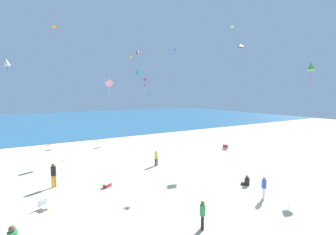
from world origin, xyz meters
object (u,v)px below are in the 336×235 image
at_px(beach_chair_far_left, 44,204).
at_px(cooler_box, 107,185).
at_px(person_5, 203,213).
at_px(kite_yellow, 130,57).
at_px(kite_purple, 145,86).
at_px(kite_white, 7,62).
at_px(kite_teal, 137,73).
at_px(kite_magenta, 145,80).
at_px(kite_green, 311,66).
at_px(kite_blue, 175,49).
at_px(kite_red, 137,52).
at_px(kite_lime, 232,27).
at_px(kite_black, 241,46).
at_px(person_3, 246,181).
at_px(kite_pink, 109,83).
at_px(person_0, 54,174).
at_px(person_1, 156,157).
at_px(person_2, 264,186).
at_px(beach_chair_near_camera, 225,147).
at_px(kite_orange, 54,26).

distance_m(beach_chair_far_left, cooler_box, 4.17).
height_order(person_5, kite_yellow, kite_yellow).
relative_size(kite_yellow, kite_purple, 1.16).
bearing_deg(kite_white, kite_teal, -25.08).
bearing_deg(beach_chair_far_left, kite_magenta, 113.71).
xyz_separation_m(kite_yellow, kite_purple, (-0.53, -7.38, -5.50)).
bearing_deg(kite_yellow, kite_green, -77.89).
relative_size(kite_magenta, kite_blue, 1.52).
bearing_deg(kite_yellow, kite_red, -85.81).
height_order(beach_chair_far_left, kite_magenta, kite_magenta).
bearing_deg(kite_lime, kite_black, 13.20).
bearing_deg(cooler_box, kite_purple, 56.98).
relative_size(person_3, kite_white, 0.44).
distance_m(kite_magenta, kite_yellow, 5.02).
height_order(beach_chair_far_left, kite_green, kite_green).
bearing_deg(kite_pink, person_0, -129.22).
height_order(person_1, kite_purple, kite_purple).
relative_size(person_1, kite_green, 0.77).
distance_m(person_1, kite_yellow, 24.93).
bearing_deg(kite_green, kite_yellow, 102.11).
bearing_deg(cooler_box, person_5, -70.49).
bearing_deg(kite_white, person_2, -60.60).
bearing_deg(kite_green, person_3, -179.10).
xyz_separation_m(person_0, kite_black, (19.95, 1.14, 11.27)).
xyz_separation_m(person_3, kite_black, (7.82, 7.90, 11.99)).
relative_size(person_5, kite_magenta, 0.81).
relative_size(person_2, kite_lime, 1.45).
bearing_deg(person_2, kite_pink, -26.84).
bearing_deg(person_3, kite_green, -122.64).
xyz_separation_m(beach_chair_far_left, person_1, (9.27, 3.74, 0.57)).
distance_m(cooler_box, person_3, 10.10).
height_order(cooler_box, person_3, person_3).
relative_size(kite_green, kite_black, 1.01).
bearing_deg(person_0, kite_black, -116.58).
bearing_deg(kite_black, kite_purple, 116.23).
bearing_deg(kite_teal, kite_white, 154.92).
distance_m(kite_white, kite_blue, 25.17).
relative_size(person_0, kite_black, 0.94).
bearing_deg(kite_teal, kite_lime, -56.27).
bearing_deg(kite_green, kite_black, 91.48).
xyz_separation_m(beach_chair_near_camera, kite_magenta, (-2.44, 17.57, 9.09)).
xyz_separation_m(beach_chair_near_camera, kite_green, (1.44, -8.57, 8.83)).
relative_size(kite_red, kite_orange, 1.31).
distance_m(beach_chair_far_left, kite_green, 22.92).
bearing_deg(person_0, kite_pink, -69.08).
bearing_deg(person_0, kite_yellow, -63.32).
bearing_deg(kite_teal, person_0, -135.30).
bearing_deg(kite_teal, kite_yellow, 73.97).
distance_m(beach_chair_near_camera, person_3, 10.91).
xyz_separation_m(kite_red, kite_yellow, (-0.22, 2.95, -0.40)).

